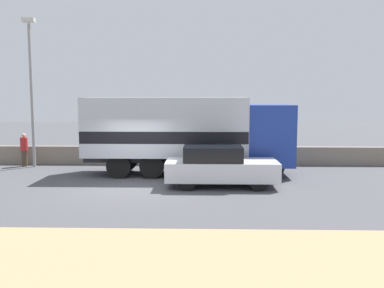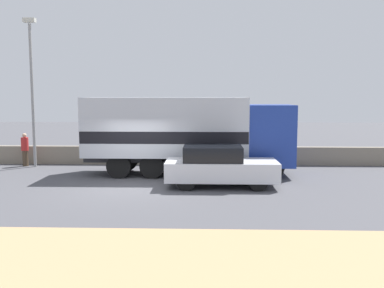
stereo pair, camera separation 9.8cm
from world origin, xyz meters
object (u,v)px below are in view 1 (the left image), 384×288
(car_hatchback, at_px, (219,166))
(pedestrian, at_px, (24,149))
(street_lamp, at_px, (31,82))
(box_truck, at_px, (184,131))

(car_hatchback, relative_size, pedestrian, 2.61)
(car_hatchback, distance_m, pedestrian, 10.29)
(street_lamp, bearing_deg, box_truck, -14.26)
(car_hatchback, xyz_separation_m, pedestrian, (-9.30, 4.40, 0.06))
(box_truck, relative_size, car_hatchback, 2.12)
(street_lamp, height_order, box_truck, street_lamp)
(street_lamp, relative_size, car_hatchback, 1.68)
(box_truck, relative_size, pedestrian, 5.52)
(car_hatchback, bearing_deg, street_lamp, 154.19)
(box_truck, bearing_deg, street_lamp, 165.74)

